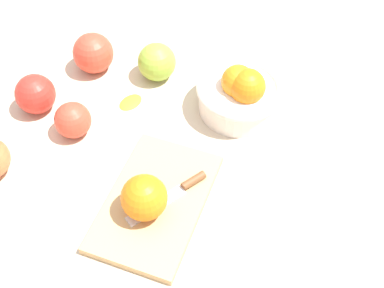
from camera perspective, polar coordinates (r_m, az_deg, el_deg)
name	(u,v)px	position (r m, az deg, el deg)	size (l,w,h in m)	color
ground_plane	(143,125)	(0.99, -5.48, 2.07)	(2.40, 2.40, 0.00)	beige
bowl	(241,93)	(0.99, 5.39, 5.66)	(0.17, 0.17, 0.11)	white
cutting_board	(156,202)	(0.88, -4.03, -6.46)	(0.25, 0.16, 0.02)	tan
orange_on_board	(144,198)	(0.83, -5.31, -5.92)	(0.08, 0.08, 0.08)	orange
knife	(178,191)	(0.87, -1.58, -5.21)	(0.14, 0.09, 0.01)	silver
apple_front_left	(157,62)	(1.06, -3.92, 9.04)	(0.08, 0.08, 0.08)	#8EB738
apple_front_right	(73,120)	(0.98, -13.05, 2.60)	(0.07, 0.07, 0.07)	#D6422D
apple_front_right_2	(35,94)	(1.04, -16.95, 5.31)	(0.08, 0.08, 0.08)	red
apple_front_left_2	(93,53)	(1.09, -10.88, 9.86)	(0.08, 0.08, 0.08)	#D6422D
citrus_peel	(130,101)	(1.03, -6.84, 4.73)	(0.05, 0.04, 0.01)	orange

